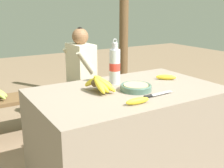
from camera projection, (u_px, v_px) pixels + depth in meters
market_counter at (127, 140)px, 1.98m from camera, size 1.26×0.78×0.74m
banana_bunch_ripe at (100, 83)px, 1.81m from camera, size 0.17×0.25×0.13m
serving_bowl at (136, 87)px, 1.85m from camera, size 0.21×0.21×0.04m
water_bottle at (114, 66)px, 1.99m from camera, size 0.08×0.08×0.32m
loose_banana_front at (138, 101)px, 1.59m from camera, size 0.16×0.05×0.04m
loose_banana_side at (166, 77)px, 2.12m from camera, size 0.14×0.13×0.04m
knife at (155, 95)px, 1.73m from camera, size 0.22×0.04×0.02m
wooden_bench at (47, 98)px, 2.90m from camera, size 1.75×0.32×0.43m
seated_vendor at (77, 71)px, 2.97m from camera, size 0.41×0.40×1.08m
support_post_far at (124, 20)px, 3.62m from camera, size 0.12×0.12×2.21m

